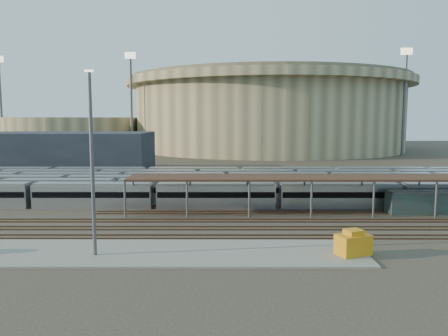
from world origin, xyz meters
TOP-DOWN VIEW (x-y plane):
  - ground at (0.00, 0.00)m, footprint 420.00×420.00m
  - apron at (-5.00, -15.00)m, footprint 50.00×9.00m
  - subway_trains at (2.42, 18.50)m, footprint 125.79×23.90m
  - inspection_shed at (22.00, 4.00)m, footprint 60.30×6.00m
  - empty_tracks at (0.00, -5.00)m, footprint 170.00×9.62m
  - stadium at (25.00, 140.00)m, footprint 124.00×124.00m
  - secondary_arena at (-60.00, 130.00)m, footprint 56.00×56.00m
  - service_building at (-35.00, 55.00)m, footprint 42.00×20.00m
  - floodlight_0 at (-30.00, 110.00)m, footprint 4.00×1.00m
  - floodlight_1 at (-85.00, 120.00)m, footprint 4.00×1.00m
  - floodlight_2 at (70.00, 100.00)m, footprint 4.00×1.00m
  - floodlight_3 at (-10.00, 160.00)m, footprint 4.00×1.00m
  - teal_boxcar at (35.75, 4.00)m, footprint 13.36×3.34m
  - yard_light_pole at (-7.05, -15.99)m, footprint 0.80×0.36m
  - yellow_equipment at (18.50, -15.85)m, footprint 3.75×3.09m

SIDE VIEW (x-z plane):
  - ground at x=0.00m, z-range 0.00..0.00m
  - empty_tracks at x=0.00m, z-range 0.00..0.18m
  - apron at x=-5.00m, z-range 0.00..0.20m
  - yellow_equipment at x=18.50m, z-range 0.20..2.22m
  - teal_boxcar at x=35.75m, z-range 0.00..3.09m
  - subway_trains at x=2.42m, z-range 0.00..3.60m
  - inspection_shed at x=22.00m, z-range 2.33..7.63m
  - service_building at x=-35.00m, z-range 0.00..10.00m
  - secondary_arena at x=-60.00m, z-range 0.00..14.00m
  - yard_light_pole at x=-7.05m, z-range 0.28..18.26m
  - stadium at x=25.00m, z-range 0.22..32.72m
  - floodlight_0 at x=-30.00m, z-range 1.45..39.85m
  - floodlight_1 at x=-85.00m, z-range 1.45..39.85m
  - floodlight_2 at x=70.00m, z-range 1.45..39.85m
  - floodlight_3 at x=-10.00m, z-range 1.45..39.85m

